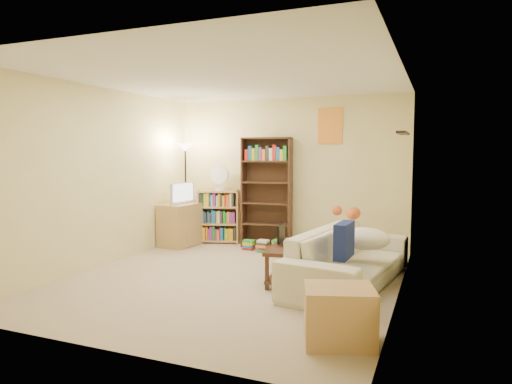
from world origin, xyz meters
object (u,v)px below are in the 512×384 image
at_px(short_bookshelf, 219,217).
at_px(floor_lamp, 185,164).
at_px(coffee_table, 295,258).
at_px(laptop, 293,243).
at_px(tabby_cat, 350,213).
at_px(television, 179,193).
at_px(sofa, 349,257).
at_px(tv_stand, 180,225).
at_px(desk_fan, 220,177).
at_px(tall_bookshelf, 267,190).
at_px(mug, 297,246).
at_px(end_cabinet, 339,315).
at_px(side_table, 371,248).

relative_size(short_bookshelf, floor_lamp, 0.53).
distance_m(coffee_table, laptop, 0.18).
xyz_separation_m(tabby_cat, television, (-2.95, 0.31, 0.15)).
height_order(sofa, short_bookshelf, short_bookshelf).
height_order(tabby_cat, short_bookshelf, short_bookshelf).
distance_m(laptop, television, 2.78).
relative_size(tv_stand, television, 1.14).
bearing_deg(desk_fan, television, -139.90).
bearing_deg(tall_bookshelf, laptop, -66.31).
xyz_separation_m(tabby_cat, desk_fan, (-2.41, 0.77, 0.41)).
bearing_deg(short_bookshelf, mug, -63.60).
bearing_deg(tv_stand, tabby_cat, -0.06).
distance_m(sofa, mug, 0.67).
bearing_deg(laptop, tabby_cat, -34.51).
distance_m(tabby_cat, coffee_table, 1.22).
relative_size(laptop, short_bookshelf, 0.37).
xyz_separation_m(sofa, desk_fan, (-2.57, 1.68, 0.83)).
xyz_separation_m(tv_stand, short_bookshelf, (0.49, 0.50, 0.10)).
height_order(short_bookshelf, end_cabinet, short_bookshelf).
relative_size(sofa, television, 3.76).
height_order(laptop, tv_stand, tv_stand).
bearing_deg(side_table, end_cabinet, -87.37).
height_order(tabby_cat, desk_fan, desk_fan).
height_order(sofa, side_table, sofa).
bearing_deg(coffee_table, tabby_cat, 57.93).
xyz_separation_m(mug, desk_fan, (-2.03, 2.04, 0.66)).
relative_size(television, desk_fan, 1.43).
height_order(laptop, floor_lamp, floor_lamp).
relative_size(mug, television, 0.19).
height_order(television, tall_bookshelf, tall_bookshelf).
height_order(laptop, mug, mug).
distance_m(tall_bookshelf, floor_lamp, 1.45).
height_order(laptop, television, television).
height_order(coffee_table, side_table, side_table).
bearing_deg(side_table, floor_lamp, 175.45).
bearing_deg(short_bookshelf, television, -152.84).
height_order(mug, short_bookshelf, short_bookshelf).
distance_m(laptop, tall_bookshelf, 2.08).
distance_m(coffee_table, desk_fan, 2.76).
distance_m(floor_lamp, side_table, 3.36).
relative_size(sofa, laptop, 6.93).
xyz_separation_m(tabby_cat, coffee_table, (-0.49, -1.02, -0.46)).
height_order(floor_lamp, side_table, floor_lamp).
xyz_separation_m(mug, end_cabinet, (0.78, -1.36, -0.26)).
distance_m(coffee_table, end_cabinet, 1.84).
bearing_deg(coffee_table, sofa, 3.52).
bearing_deg(laptop, end_cabinet, -156.53).
distance_m(tv_stand, desk_fan, 1.07).
relative_size(sofa, tall_bookshelf, 1.29).
bearing_deg(short_bookshelf, end_cabinet, -68.83).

